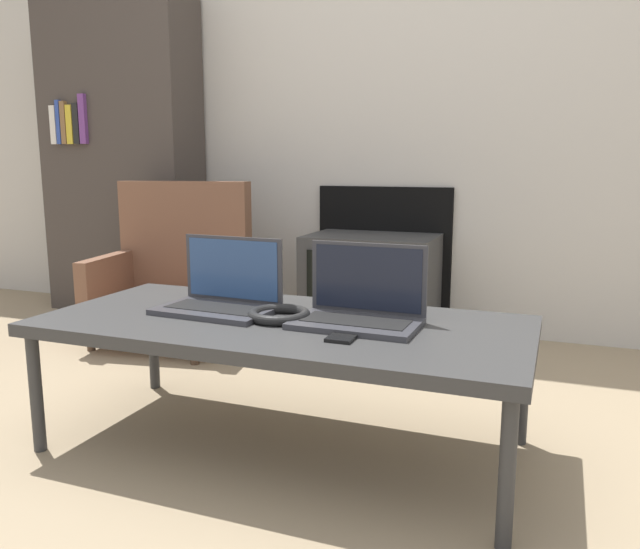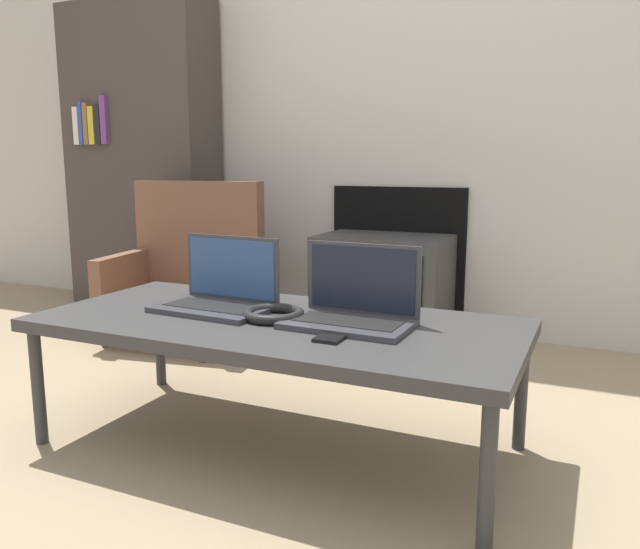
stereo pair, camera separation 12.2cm
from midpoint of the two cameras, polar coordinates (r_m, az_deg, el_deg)
ground_plane at (r=1.61m, az=-8.85°, el=-20.78°), size 14.00×14.00×0.00m
wall_back at (r=3.16m, az=10.67°, el=18.46°), size 7.00×0.08×2.60m
table at (r=1.79m, az=-2.07°, el=-5.00°), size 1.38×0.63×0.38m
laptop_left at (r=1.91m, az=-7.33°, el=-1.71°), size 0.35×0.23×0.22m
laptop_right at (r=1.72m, az=5.10°, el=-2.97°), size 0.34×0.22×0.22m
headphones at (r=1.78m, az=-2.33°, el=-3.63°), size 0.18×0.18×0.03m
phone at (r=1.60m, az=3.47°, el=-5.63°), size 0.07×0.13×0.01m
tv at (r=2.96m, az=6.95°, el=-1.17°), size 0.60×0.41×0.49m
armchair at (r=3.01m, az=-10.65°, el=0.51°), size 0.72×0.63×0.74m
bookshelf at (r=3.66m, az=-15.01°, el=10.08°), size 0.87×0.32×1.68m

